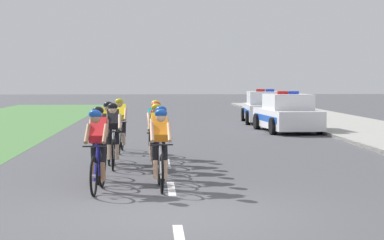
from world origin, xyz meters
The scene contains 15 objects.
ground_plane centered at (0.00, 0.00, 0.00)m, with size 160.00×160.00×0.00m, color #4C4C51.
kerb_edge centered at (6.03, 14.00, 0.07)m, with size 0.16×60.00×0.13m, color #9E9E99.
lane_markings_centre centered at (0.00, 10.47, 0.00)m, with size 0.14×25.60×0.01m.
cyclist_lead centered at (-1.35, 2.15, 0.79)m, with size 0.44×1.72×1.56m.
cyclist_second centered at (-0.21, 2.39, 0.79)m, with size 0.43×1.72×1.56m.
cyclist_third centered at (-1.44, 3.53, 0.79)m, with size 0.42×1.72×1.56m.
cyclist_fourth centered at (-0.21, 3.72, 0.79)m, with size 0.46×1.72×1.56m.
cyclist_fifth centered at (-1.27, 5.49, 0.79)m, with size 0.42×1.72×1.56m.
cyclist_sixth centered at (-0.26, 5.06, 0.79)m, with size 0.42×1.72×1.56m.
cyclist_seventh centered at (-1.45, 6.47, 0.79)m, with size 0.44×1.72×1.56m.
cyclist_eighth centered at (-0.30, 6.17, 0.79)m, with size 0.45×1.72×1.56m.
cyclist_ninth centered at (-1.27, 8.88, 0.79)m, with size 0.43×1.72×1.56m.
cyclist_tenth centered at (-0.26, 7.44, 0.79)m, with size 0.43×1.72×1.56m.
police_car_nearest centered at (4.91, 16.01, 0.68)m, with size 2.22×4.51×1.59m.
police_car_second centered at (4.90, 21.34, 0.68)m, with size 2.20×4.50×1.59m.
Camera 1 is at (-0.33, -10.22, 2.08)m, focal length 63.34 mm.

